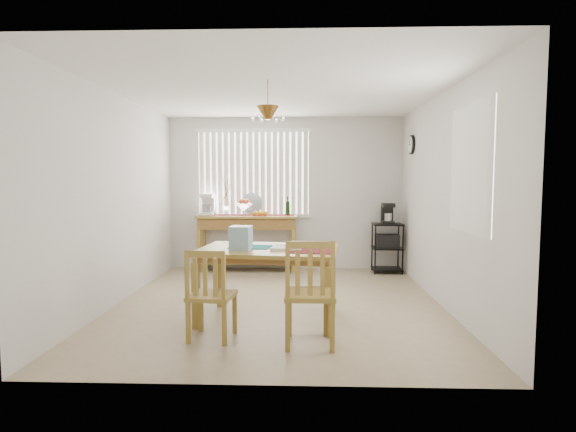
{
  "coord_description": "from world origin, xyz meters",
  "views": [
    {
      "loc": [
        0.3,
        -5.49,
        1.54
      ],
      "look_at": [
        0.1,
        0.55,
        1.05
      ],
      "focal_mm": 28.0,
      "sensor_mm": 36.0,
      "label": 1
    }
  ],
  "objects_px": {
    "cart_items": "(388,214)",
    "dining_table": "(268,256)",
    "sideboard": "(248,229)",
    "wire_cart": "(387,243)",
    "chair_left": "(211,295)",
    "chair_right": "(310,294)"
  },
  "relations": [
    {
      "from": "cart_items",
      "to": "dining_table",
      "type": "height_order",
      "value": "cart_items"
    },
    {
      "from": "sideboard",
      "to": "dining_table",
      "type": "height_order",
      "value": "sideboard"
    },
    {
      "from": "wire_cart",
      "to": "dining_table",
      "type": "xyz_separation_m",
      "value": [
        -1.77,
        -2.59,
        0.21
      ]
    },
    {
      "from": "dining_table",
      "to": "chair_left",
      "type": "distance_m",
      "value": 0.86
    },
    {
      "from": "wire_cart",
      "to": "chair_left",
      "type": "distance_m",
      "value": 3.96
    },
    {
      "from": "chair_left",
      "to": "sideboard",
      "type": "bearing_deg",
      "value": 90.78
    },
    {
      "from": "cart_items",
      "to": "dining_table",
      "type": "distance_m",
      "value": 3.16
    },
    {
      "from": "sideboard",
      "to": "chair_right",
      "type": "xyz_separation_m",
      "value": [
        0.99,
        -3.43,
        -0.22
      ]
    },
    {
      "from": "chair_left",
      "to": "cart_items",
      "type": "bearing_deg",
      "value": 54.87
    },
    {
      "from": "sideboard",
      "to": "dining_table",
      "type": "relative_size",
      "value": 1.05
    },
    {
      "from": "wire_cart",
      "to": "cart_items",
      "type": "height_order",
      "value": "cart_items"
    },
    {
      "from": "dining_table",
      "to": "chair_left",
      "type": "relative_size",
      "value": 1.78
    },
    {
      "from": "sideboard",
      "to": "chair_right",
      "type": "relative_size",
      "value": 1.67
    },
    {
      "from": "sideboard",
      "to": "chair_left",
      "type": "xyz_separation_m",
      "value": [
        0.04,
        -3.3,
        -0.27
      ]
    },
    {
      "from": "cart_items",
      "to": "dining_table",
      "type": "relative_size",
      "value": 0.21
    },
    {
      "from": "wire_cart",
      "to": "chair_right",
      "type": "xyz_separation_m",
      "value": [
        -1.33,
        -3.37,
        -0.0
      ]
    },
    {
      "from": "cart_items",
      "to": "chair_right",
      "type": "relative_size",
      "value": 0.34
    },
    {
      "from": "dining_table",
      "to": "chair_right",
      "type": "distance_m",
      "value": 0.92
    },
    {
      "from": "chair_right",
      "to": "wire_cart",
      "type": "bearing_deg",
      "value": 68.42
    },
    {
      "from": "cart_items",
      "to": "chair_left",
      "type": "xyz_separation_m",
      "value": [
        -2.28,
        -3.24,
        -0.54
      ]
    },
    {
      "from": "wire_cart",
      "to": "chair_right",
      "type": "relative_size",
      "value": 0.82
    },
    {
      "from": "dining_table",
      "to": "wire_cart",
      "type": "bearing_deg",
      "value": 55.57
    }
  ]
}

